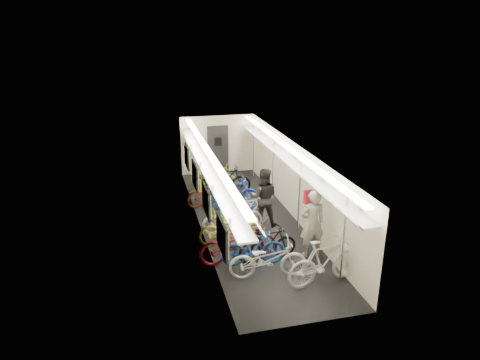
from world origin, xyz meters
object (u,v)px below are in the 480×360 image
bicycle_0 (268,259)px  bicycle_1 (254,248)px  passenger_near (312,224)px  passenger_mid (263,197)px  backpack (309,197)px

bicycle_0 → bicycle_1: size_ratio=1.15×
passenger_near → passenger_mid: bearing=-72.6°
bicycle_1 → passenger_mid: size_ratio=0.91×
bicycle_0 → passenger_near: bearing=-55.6°
bicycle_1 → bicycle_0: bearing=-157.4°
bicycle_0 → passenger_near: size_ratio=1.02×
bicycle_1 → passenger_mid: passenger_mid is taller
passenger_near → backpack: passenger_near is taller
bicycle_1 → passenger_mid: (0.91, 2.23, 0.41)m
passenger_mid → backpack: 1.56m
bicycle_0 → backpack: (1.68, 1.68, 0.79)m
backpack → bicycle_0: bearing=-144.2°
bicycle_1 → passenger_near: passenger_near is taller
passenger_near → passenger_mid: 2.23m
passenger_mid → backpack: (0.96, -1.17, 0.38)m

